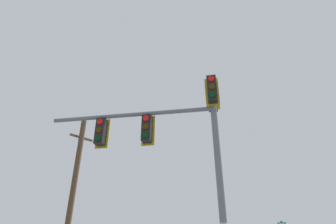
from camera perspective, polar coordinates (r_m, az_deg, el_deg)
name	(u,v)px	position (r m, az deg, el deg)	size (l,w,h in m)	color
signal_mast_assembly	(178,137)	(8.43, 2.10, -5.30)	(1.94, 5.66, 7.00)	slate
utility_pole_wooden	(73,193)	(17.78, -19.66, -15.88)	(1.58, 0.66, 9.67)	#4C3823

